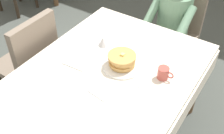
% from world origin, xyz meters
% --- Properties ---
extents(dining_table_main, '(1.12, 1.52, 0.74)m').
position_xyz_m(dining_table_main, '(0.00, 0.00, 0.65)').
color(dining_table_main, silver).
rests_on(dining_table_main, ground).
extents(chair_diner, '(0.44, 0.45, 0.93)m').
position_xyz_m(chair_diner, '(0.05, 1.17, 0.53)').
color(chair_diner, '#7A6B5B').
rests_on(chair_diner, ground).
extents(diner_person, '(0.40, 0.43, 1.12)m').
position_xyz_m(diner_person, '(0.05, 1.01, 0.67)').
color(diner_person, gray).
rests_on(diner_person, ground).
extents(chair_left_side, '(0.45, 0.44, 0.93)m').
position_xyz_m(chair_left_side, '(-0.77, 0.00, 0.53)').
color(chair_left_side, '#7A6B5B').
rests_on(chair_left_side, ground).
extents(plate_breakfast, '(0.28, 0.28, 0.02)m').
position_xyz_m(plate_breakfast, '(0.05, 0.13, 0.75)').
color(plate_breakfast, white).
rests_on(plate_breakfast, dining_table_main).
extents(breakfast_stack, '(0.20, 0.20, 0.10)m').
position_xyz_m(breakfast_stack, '(0.05, 0.13, 0.80)').
color(breakfast_stack, tan).
rests_on(breakfast_stack, plate_breakfast).
extents(cup_coffee, '(0.11, 0.08, 0.08)m').
position_xyz_m(cup_coffee, '(0.34, 0.18, 0.78)').
color(cup_coffee, '#B24C42').
rests_on(cup_coffee, dining_table_main).
extents(syrup_pitcher, '(0.08, 0.08, 0.07)m').
position_xyz_m(syrup_pitcher, '(-0.20, 0.26, 0.78)').
color(syrup_pitcher, silver).
rests_on(syrup_pitcher, dining_table_main).
extents(fork_left_of_plate, '(0.03, 0.18, 0.00)m').
position_xyz_m(fork_left_of_plate, '(-0.14, 0.11, 0.74)').
color(fork_left_of_plate, silver).
rests_on(fork_left_of_plate, dining_table_main).
extents(knife_right_of_plate, '(0.02, 0.20, 0.00)m').
position_xyz_m(knife_right_of_plate, '(0.24, 0.11, 0.74)').
color(knife_right_of_plate, silver).
rests_on(knife_right_of_plate, dining_table_main).
extents(spoon_near_edge, '(0.15, 0.03, 0.00)m').
position_xyz_m(spoon_near_edge, '(0.07, -0.20, 0.74)').
color(spoon_near_edge, silver).
rests_on(spoon_near_edge, dining_table_main).
extents(napkin_folded, '(0.18, 0.13, 0.01)m').
position_xyz_m(napkin_folded, '(-0.24, -0.01, 0.74)').
color(napkin_folded, white).
rests_on(napkin_folded, dining_table_main).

